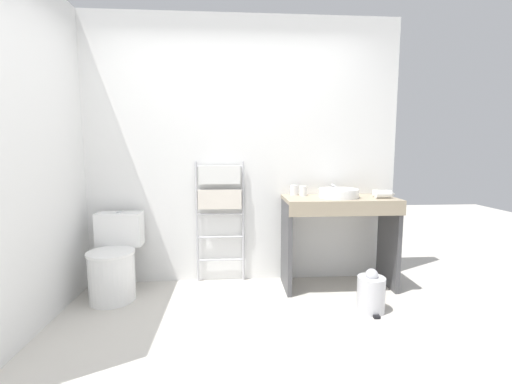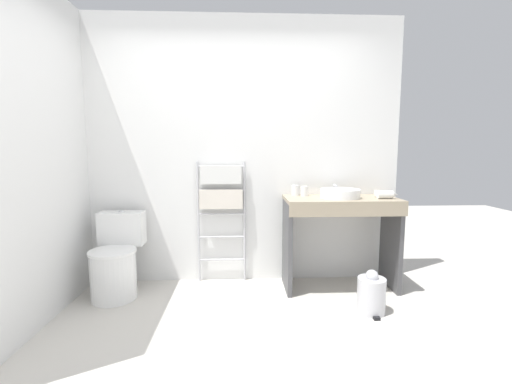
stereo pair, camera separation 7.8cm
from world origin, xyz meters
The scene contains 12 objects.
ground_plane centered at (0.00, 0.00, 0.00)m, with size 12.00×12.00×0.00m, color beige.
wall_back centered at (0.00, 1.49, 1.32)m, with size 3.23×0.12×2.65m, color white.
wall_side centered at (-1.56, 0.71, 1.32)m, with size 0.12×2.12×2.65m, color white.
toilet centered at (-1.14, 1.07, 0.32)m, with size 0.42×0.57×0.76m.
towel_radiator centered at (-0.19, 1.38, 0.88)m, with size 0.49×0.06×1.23m.
vanity_counter centered at (0.96, 1.15, 0.61)m, with size 1.06×0.52×0.89m.
sink_basin centered at (0.95, 1.15, 0.94)m, with size 0.38×0.38×0.08m.
faucet centered at (0.95, 1.35, 0.96)m, with size 0.02×0.10×0.11m.
cup_near_wall centered at (0.56, 1.35, 0.94)m, with size 0.08×0.08×0.10m.
cup_near_edge centered at (0.64, 1.30, 0.94)m, with size 0.07×0.07×0.10m.
hair_dryer centered at (1.36, 1.09, 0.93)m, with size 0.19×0.16×0.08m.
trash_bin centered at (1.09, 0.64, 0.16)m, with size 0.23×0.26×0.37m.
Camera 1 is at (-0.06, -2.02, 1.34)m, focal length 24.00 mm.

